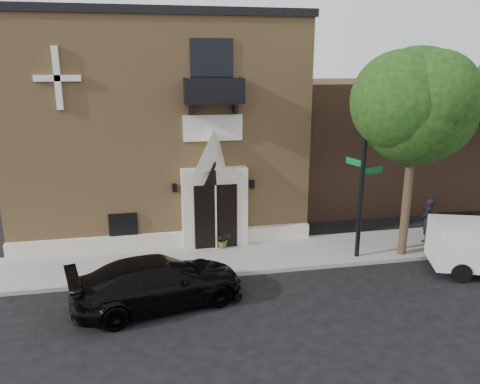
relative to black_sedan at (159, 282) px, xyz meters
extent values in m
plane|color=black|center=(3.37, 1.52, -0.77)|extent=(120.00, 120.00, 0.00)
cube|color=gray|center=(4.37, 3.02, -0.70)|extent=(42.00, 3.00, 0.15)
cube|color=#AB8051|center=(0.37, 9.52, 3.73)|extent=(12.00, 10.00, 9.00)
cube|color=black|center=(0.37, 9.52, 8.38)|extent=(12.20, 10.20, 0.30)
cube|color=#EFE6CF|center=(0.37, 4.40, -0.32)|extent=(12.00, 0.30, 0.60)
cube|color=#EFE6CF|center=(2.37, 4.27, 0.98)|extent=(2.60, 0.55, 3.20)
pyramid|color=#EFE6CF|center=(2.37, 4.27, 3.33)|extent=(2.60, 0.55, 1.50)
cube|color=black|center=(2.37, 3.98, 0.68)|extent=(1.70, 0.06, 2.60)
cube|color=#EFE6CF|center=(2.37, 3.94, 0.68)|extent=(0.06, 0.04, 2.60)
cube|color=white|center=(2.37, 4.46, 4.13)|extent=(2.30, 0.10, 1.00)
cube|color=black|center=(2.37, 4.07, 5.13)|extent=(2.20, 0.90, 0.10)
cube|color=black|center=(2.37, 3.64, 5.58)|extent=(2.20, 0.06, 0.90)
cube|color=black|center=(1.32, 4.07, 5.58)|extent=(0.06, 0.90, 0.90)
cube|color=black|center=(3.42, 4.07, 5.58)|extent=(0.06, 0.90, 0.90)
cube|color=black|center=(2.37, 4.49, 6.33)|extent=(1.60, 0.08, 2.20)
cube|color=white|center=(-3.13, 4.44, 6.03)|extent=(0.22, 0.14, 2.20)
cube|color=white|center=(-3.13, 4.44, 6.03)|extent=(1.60, 0.14, 0.22)
cube|color=black|center=(-1.23, 4.47, 0.38)|extent=(1.10, 0.10, 1.00)
cube|color=#FB3A20|center=(-1.23, 4.50, 0.38)|extent=(0.85, 0.06, 0.75)
cube|color=black|center=(0.82, 4.40, 1.83)|extent=(0.18, 0.18, 0.32)
cube|color=black|center=(3.92, 4.40, 1.83)|extent=(0.18, 0.18, 0.32)
cube|color=brown|center=(15.37, 10.52, 2.43)|extent=(18.00, 8.00, 6.40)
cylinder|color=#38281C|center=(9.37, 1.97, 1.48)|extent=(0.32, 0.32, 4.20)
sphere|color=#11330E|center=(9.37, 1.97, 5.05)|extent=(4.20, 4.20, 4.20)
sphere|color=#11330E|center=(10.17, 2.27, 4.75)|extent=(3.36, 3.36, 3.36)
sphere|color=#11330E|center=(8.67, 1.77, 5.25)|extent=(3.57, 3.57, 3.57)
sphere|color=#11330E|center=(9.57, 1.27, 5.45)|extent=(3.15, 3.15, 3.15)
imported|color=black|center=(0.00, 0.00, 0.00)|extent=(5.68, 3.35, 1.54)
cylinder|color=black|center=(10.25, -0.41, -0.43)|extent=(0.73, 0.44, 0.69)
cylinder|color=black|center=(10.81, 1.23, -0.43)|extent=(0.73, 0.44, 0.69)
cylinder|color=black|center=(7.55, 2.08, 2.60)|extent=(0.17, 0.17, 6.45)
cube|color=#096527|center=(8.02, 2.21, 2.71)|extent=(0.89, 0.28, 0.24)
cube|color=#096527|center=(7.42, 2.55, 2.98)|extent=(0.28, 0.89, 0.24)
cylinder|color=#A10900|center=(10.59, 1.91, -0.58)|extent=(0.38, 0.38, 0.08)
cylinder|color=#A10900|center=(10.59, 1.91, -0.25)|extent=(0.27, 0.27, 0.58)
sphere|color=#A10900|center=(10.59, 1.91, 0.07)|extent=(0.27, 0.27, 0.27)
cylinder|color=#A10900|center=(10.59, 1.91, -0.20)|extent=(0.47, 0.13, 0.13)
cube|color=#103C19|center=(12.38, 2.34, -0.06)|extent=(1.92, 1.16, 1.13)
cube|color=black|center=(12.38, 2.34, 0.56)|extent=(1.97, 1.21, 0.12)
imported|color=#4B5B27|center=(2.65, 3.90, -0.28)|extent=(0.63, 0.55, 0.68)
imported|color=black|center=(11.03, 2.96, 0.32)|extent=(0.82, 0.78, 1.88)
camera|label=1|loc=(-0.07, -13.42, 6.55)|focal=35.00mm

